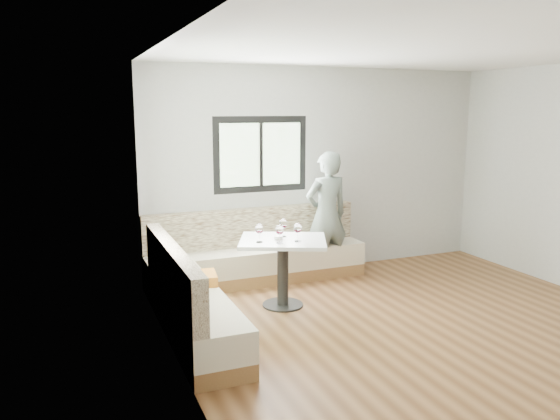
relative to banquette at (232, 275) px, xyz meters
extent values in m
cube|color=brown|center=(1.59, -1.63, -0.33)|extent=(5.00, 5.00, 0.01)
cube|color=white|center=(1.59, -1.63, 2.47)|extent=(5.00, 5.00, 0.01)
cube|color=#B7B7B2|center=(1.59, 0.87, 1.07)|extent=(5.00, 0.01, 2.80)
cube|color=#B7B7B2|center=(-0.91, -1.63, 1.07)|extent=(0.01, 5.00, 2.80)
cube|color=black|center=(0.69, 0.86, 1.32)|extent=(1.30, 0.02, 1.00)
cube|color=black|center=(-0.90, -0.73, 1.32)|extent=(0.02, 1.30, 1.00)
cube|color=olive|center=(0.54, 0.59, -0.25)|extent=(2.90, 0.55, 0.16)
cube|color=beige|center=(0.54, 0.59, -0.03)|extent=(2.90, 0.55, 0.29)
cube|color=beige|center=(0.54, 0.80, 0.37)|extent=(2.90, 0.14, 0.50)
cube|color=olive|center=(-0.64, -0.81, -0.25)|extent=(0.55, 2.25, 0.16)
cube|color=beige|center=(-0.64, -0.81, -0.03)|extent=(0.55, 2.25, 0.29)
cube|color=beige|center=(-0.84, -0.81, 0.37)|extent=(0.14, 2.25, 0.50)
cube|color=gold|center=(-0.52, -0.54, 0.17)|extent=(0.41, 0.41, 0.11)
cylinder|color=black|center=(0.50, -0.35, -0.32)|extent=(0.47, 0.47, 0.02)
cylinder|color=black|center=(0.50, -0.35, 0.04)|extent=(0.13, 0.13, 0.75)
cube|color=silver|center=(0.50, -0.35, 0.44)|extent=(1.18, 1.07, 0.04)
imported|color=slate|center=(1.48, 0.49, 0.52)|extent=(0.64, 0.45, 1.70)
cylinder|color=white|center=(0.46, -0.34, 0.48)|extent=(0.10, 0.10, 0.04)
sphere|color=black|center=(0.47, -0.33, 0.49)|extent=(0.02, 0.02, 0.02)
sphere|color=black|center=(0.45, -0.33, 0.49)|extent=(0.02, 0.02, 0.02)
sphere|color=black|center=(0.46, -0.35, 0.49)|extent=(0.02, 0.02, 0.02)
cylinder|color=white|center=(0.21, -0.39, 0.46)|extent=(0.07, 0.07, 0.01)
cylinder|color=white|center=(0.21, -0.39, 0.51)|extent=(0.01, 0.01, 0.09)
ellipsoid|color=white|center=(0.21, -0.39, 0.61)|extent=(0.09, 0.09, 0.11)
cylinder|color=#4D0417|center=(0.21, -0.39, 0.59)|extent=(0.06, 0.06, 0.02)
cylinder|color=white|center=(0.40, -0.51, 0.46)|extent=(0.07, 0.07, 0.01)
cylinder|color=white|center=(0.40, -0.51, 0.51)|extent=(0.01, 0.01, 0.09)
ellipsoid|color=white|center=(0.40, -0.51, 0.61)|extent=(0.09, 0.09, 0.11)
cylinder|color=#4D0417|center=(0.40, -0.51, 0.59)|extent=(0.06, 0.06, 0.02)
cylinder|color=white|center=(0.62, -0.51, 0.46)|extent=(0.07, 0.07, 0.01)
cylinder|color=white|center=(0.62, -0.51, 0.51)|extent=(0.01, 0.01, 0.09)
ellipsoid|color=white|center=(0.62, -0.51, 0.61)|extent=(0.09, 0.09, 0.11)
cylinder|color=#4D0417|center=(0.62, -0.51, 0.59)|extent=(0.06, 0.06, 0.02)
cylinder|color=white|center=(0.55, -0.24, 0.46)|extent=(0.07, 0.07, 0.01)
cylinder|color=white|center=(0.55, -0.24, 0.51)|extent=(0.01, 0.01, 0.09)
ellipsoid|color=white|center=(0.55, -0.24, 0.61)|extent=(0.09, 0.09, 0.11)
cylinder|color=#4D0417|center=(0.55, -0.24, 0.59)|extent=(0.06, 0.06, 0.02)
camera|label=1|loc=(-1.79, -5.90, 1.91)|focal=35.00mm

